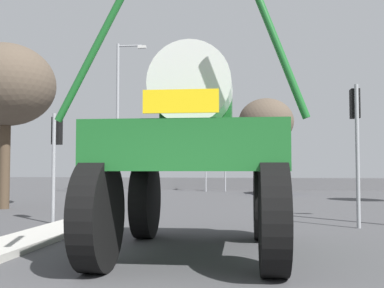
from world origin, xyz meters
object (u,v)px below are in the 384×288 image
(oversize_sprayer, at_px, (195,153))
(streetlight_far_left, at_px, (119,112))
(bare_tree_far_center, at_px, (266,122))
(bare_tree_left, at_px, (6,86))
(traffic_signal_near_left, at_px, (56,143))
(sedan_ahead, at_px, (272,183))
(traffic_signal_near_right, at_px, (356,123))
(traffic_signal_far_left, at_px, (206,152))
(traffic_signal_far_right, at_px, (225,156))

(oversize_sprayer, bearing_deg, streetlight_far_left, 19.38)
(streetlight_far_left, distance_m, bare_tree_far_center, 12.51)
(bare_tree_left, relative_size, bare_tree_far_center, 0.97)
(traffic_signal_near_left, height_order, bare_tree_far_center, bare_tree_far_center)
(traffic_signal_near_left, bearing_deg, streetlight_far_left, 98.34)
(bare_tree_left, bearing_deg, oversize_sprayer, -45.11)
(sedan_ahead, height_order, bare_tree_left, bare_tree_left)
(traffic_signal_near_right, height_order, traffic_signal_far_left, traffic_signal_near_right)
(sedan_ahead, height_order, traffic_signal_far_left, traffic_signal_far_left)
(traffic_signal_near_left, height_order, traffic_signal_far_left, traffic_signal_far_left)
(oversize_sprayer, relative_size, traffic_signal_near_right, 1.38)
(sedan_ahead, bearing_deg, bare_tree_far_center, -2.64)
(traffic_signal_near_right, bearing_deg, traffic_signal_far_left, 107.28)
(traffic_signal_far_right, xyz_separation_m, bare_tree_far_center, (3.00, 3.10, 2.72))
(traffic_signal_near_right, distance_m, traffic_signal_far_left, 20.55)
(streetlight_far_left, bearing_deg, traffic_signal_near_right, -52.48)
(traffic_signal_far_left, bearing_deg, traffic_signal_far_right, 0.28)
(streetlight_far_left, bearing_deg, bare_tree_far_center, 42.46)
(bare_tree_left, bearing_deg, streetlight_far_left, 78.37)
(streetlight_far_left, bearing_deg, traffic_signal_far_right, 40.64)
(bare_tree_left, distance_m, bare_tree_far_center, 21.47)
(sedan_ahead, xyz_separation_m, bare_tree_far_center, (-0.18, 5.59, 4.52))
(bare_tree_left, bearing_deg, bare_tree_far_center, 58.38)
(traffic_signal_far_left, xyz_separation_m, streetlight_far_left, (-4.86, -5.34, 2.33))
(sedan_ahead, distance_m, bare_tree_far_center, 7.19)
(traffic_signal_near_left, bearing_deg, bare_tree_left, 132.86)
(traffic_signal_near_right, xyz_separation_m, streetlight_far_left, (-10.96, 14.28, 2.22))
(traffic_signal_near_left, relative_size, traffic_signal_near_right, 0.83)
(bare_tree_far_center, bearing_deg, traffic_signal_near_right, -85.64)
(oversize_sprayer, bearing_deg, bare_tree_left, 44.08)
(traffic_signal_near_right, height_order, streetlight_far_left, streetlight_far_left)
(traffic_signal_near_right, bearing_deg, traffic_signal_far_right, 103.55)
(traffic_signal_far_left, bearing_deg, bare_tree_left, -114.40)
(traffic_signal_far_left, xyz_separation_m, bare_tree_left, (-6.88, -15.17, 2.25))
(oversize_sprayer, relative_size, streetlight_far_left, 0.59)
(sedan_ahead, bearing_deg, bare_tree_left, 133.47)
(traffic_signal_far_left, bearing_deg, traffic_signal_near_right, -72.72)
(traffic_signal_near_left, distance_m, traffic_signal_near_right, 8.89)
(sedan_ahead, bearing_deg, traffic_signal_far_right, 47.44)
(oversize_sprayer, height_order, traffic_signal_near_right, oversize_sprayer)
(sedan_ahead, distance_m, traffic_signal_far_right, 4.42)
(traffic_signal_near_left, xyz_separation_m, bare_tree_far_center, (7.14, 22.71, 2.81))
(traffic_signal_far_right, relative_size, bare_tree_left, 0.51)
(traffic_signal_far_left, bearing_deg, bare_tree_far_center, 35.38)
(traffic_signal_near_right, bearing_deg, oversize_sprayer, -131.78)
(traffic_signal_far_left, distance_m, streetlight_far_left, 7.59)
(oversize_sprayer, bearing_deg, traffic_signal_near_left, 45.93)
(traffic_signal_near_right, distance_m, streetlight_far_left, 18.14)
(traffic_signal_near_left, height_order, streetlight_far_left, streetlight_far_left)
(bare_tree_left, height_order, bare_tree_far_center, bare_tree_far_center)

